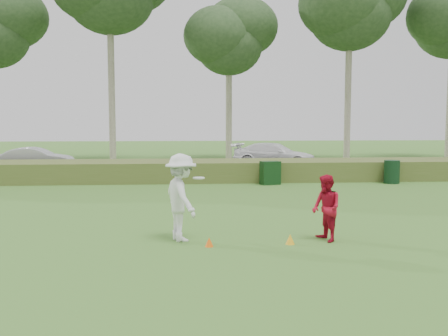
{
  "coord_description": "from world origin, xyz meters",
  "views": [
    {
      "loc": [
        -1.22,
        -11.1,
        2.71
      ],
      "look_at": [
        0.0,
        4.0,
        1.3
      ],
      "focal_mm": 40.0,
      "sensor_mm": 36.0,
      "label": 1
    }
  ],
  "objects": [
    {
      "name": "trash_bin",
      "position": [
        7.91,
        10.07,
        0.51
      ],
      "size": [
        0.72,
        0.72,
        1.02
      ],
      "primitive_type": "cylinder",
      "rotation": [
        0.0,
        0.0,
        -0.06
      ],
      "color": "black",
      "rests_on": "ground"
    },
    {
      "name": "car_right",
      "position": [
        4.07,
        17.69,
        0.77
      ],
      "size": [
        5.25,
        3.73,
        1.41
      ],
      "primitive_type": "imported",
      "rotation": [
        0.0,
        0.0,
        1.17
      ],
      "color": "white",
      "rests_on": "park_road"
    },
    {
      "name": "cone_orange",
      "position": [
        -0.69,
        -0.48,
        0.1
      ],
      "size": [
        0.19,
        0.19,
        0.2
      ],
      "primitive_type": "cone",
      "color": "#FF600D",
      "rests_on": "ground"
    },
    {
      "name": "utility_cabinet",
      "position": [
        2.5,
        10.1,
        0.5
      ],
      "size": [
        0.91,
        0.69,
        1.01
      ],
      "primitive_type": "cube",
      "rotation": [
        0.0,
        0.0,
        0.25
      ],
      "color": "black",
      "rests_on": "ground"
    },
    {
      "name": "park_road",
      "position": [
        0.0,
        17.0,
        0.03
      ],
      "size": [
        80.0,
        6.0,
        0.06
      ],
      "primitive_type": "cube",
      "color": "#2D2D2D",
      "rests_on": "ground"
    },
    {
      "name": "car_mid",
      "position": [
        -9.08,
        16.06,
        0.71
      ],
      "size": [
        3.96,
        1.47,
        1.29
      ],
      "primitive_type": "imported",
      "rotation": [
        0.0,
        0.0,
        1.6
      ],
      "color": "silver",
      "rests_on": "park_road"
    },
    {
      "name": "tree_4",
      "position": [
        2.0,
        24.5,
        8.59
      ],
      "size": [
        6.24,
        6.24,
        11.5
      ],
      "color": "gray",
      "rests_on": "ground"
    },
    {
      "name": "cone_yellow",
      "position": [
        1.12,
        -0.4,
        0.11
      ],
      "size": [
        0.21,
        0.21,
        0.23
      ],
      "primitive_type": "cone",
      "color": "#F2AC19",
      "rests_on": "ground"
    },
    {
      "name": "reed_strip",
      "position": [
        0.0,
        12.0,
        0.45
      ],
      "size": [
        80.0,
        3.0,
        0.9
      ],
      "primitive_type": "cube",
      "color": "#495A24",
      "rests_on": "ground"
    },
    {
      "name": "player_red",
      "position": [
        1.99,
        -0.18,
        0.76
      ],
      "size": [
        0.74,
        0.85,
        1.52
      ],
      "primitive_type": "imported",
      "rotation": [
        0.0,
        0.0,
        -1.33
      ],
      "color": "#AD0E26",
      "rests_on": "ground"
    },
    {
      "name": "ground",
      "position": [
        0.0,
        0.0,
        0.0
      ],
      "size": [
        120.0,
        120.0,
        0.0
      ],
      "primitive_type": "plane",
      "color": "#356A23",
      "rests_on": "ground"
    },
    {
      "name": "tree_5",
      "position": [
        10.0,
        22.5,
        10.47
      ],
      "size": [
        7.28,
        7.28,
        14.0
      ],
      "color": "gray",
      "rests_on": "ground"
    },
    {
      "name": "player_white",
      "position": [
        -1.29,
        0.14,
        1.0
      ],
      "size": [
        1.15,
        1.47,
        1.99
      ],
      "rotation": [
        0.0,
        0.0,
        1.94
      ],
      "color": "white",
      "rests_on": "ground"
    }
  ]
}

